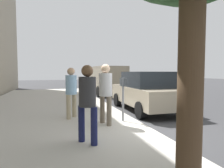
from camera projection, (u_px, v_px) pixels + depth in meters
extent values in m
plane|color=#38383A|center=(149.00, 132.00, 5.59)|extent=(80.00, 80.00, 0.00)
cube|color=#B7B2A8|center=(40.00, 140.00, 4.68)|extent=(28.00, 6.00, 0.15)
cylinder|color=gray|center=(123.00, 104.00, 6.20)|extent=(0.07, 0.07, 1.15)
cube|color=#383D42|center=(124.00, 82.00, 6.06)|extent=(0.16, 0.11, 0.26)
cube|color=#383D42|center=(122.00, 82.00, 6.25)|extent=(0.16, 0.11, 0.26)
cube|color=#268C33|center=(126.00, 82.00, 6.07)|extent=(0.10, 0.01, 0.10)
cube|color=#268C33|center=(124.00, 81.00, 6.26)|extent=(0.10, 0.01, 0.10)
cylinder|color=#726656|center=(102.00, 109.00, 6.01)|extent=(0.15, 0.15, 0.87)
cylinder|color=#726656|center=(109.00, 111.00, 5.67)|extent=(0.15, 0.15, 0.87)
cylinder|color=silver|center=(106.00, 85.00, 5.79)|extent=(0.40, 0.40, 0.69)
sphere|color=beige|center=(106.00, 69.00, 5.76)|extent=(0.27, 0.27, 0.27)
cylinder|color=#191E4C|center=(82.00, 124.00, 4.38)|extent=(0.15, 0.15, 0.84)
cylinder|color=#191E4C|center=(94.00, 126.00, 4.16)|extent=(0.15, 0.15, 0.84)
cylinder|color=#333338|center=(87.00, 92.00, 4.22)|extent=(0.38, 0.38, 0.66)
sphere|color=brown|center=(87.00, 71.00, 4.20)|extent=(0.26, 0.26, 0.26)
cylinder|color=tan|center=(74.00, 105.00, 6.82)|extent=(0.15, 0.15, 0.83)
cylinder|color=tan|center=(69.00, 107.00, 6.46)|extent=(0.15, 0.15, 0.83)
cylinder|color=#8CB7E0|center=(71.00, 85.00, 6.60)|extent=(0.38, 0.38, 0.66)
sphere|color=tan|center=(71.00, 71.00, 6.57)|extent=(0.26, 0.26, 0.26)
cube|color=gray|center=(145.00, 95.00, 8.68)|extent=(4.45, 1.97, 0.76)
cube|color=black|center=(147.00, 79.00, 8.45)|extent=(2.25, 1.76, 0.68)
cylinder|color=black|center=(117.00, 100.00, 9.84)|extent=(0.67, 0.24, 0.66)
cylinder|color=black|center=(148.00, 98.00, 10.32)|extent=(0.67, 0.24, 0.66)
cylinder|color=black|center=(140.00, 110.00, 7.10)|extent=(0.67, 0.24, 0.66)
cylinder|color=black|center=(181.00, 108.00, 7.57)|extent=(0.67, 0.24, 0.66)
cube|color=gray|center=(105.00, 78.00, 15.30)|extent=(5.27, 2.18, 1.80)
cylinder|color=black|center=(88.00, 88.00, 16.62)|extent=(0.77, 0.25, 0.76)
cylinder|color=black|center=(109.00, 87.00, 17.26)|extent=(0.77, 0.25, 0.76)
cylinder|color=black|center=(99.00, 92.00, 13.44)|extent=(0.77, 0.25, 0.76)
cylinder|color=black|center=(124.00, 91.00, 14.08)|extent=(0.77, 0.25, 0.76)
cylinder|color=brown|center=(190.00, 78.00, 2.41)|extent=(0.32, 0.32, 3.05)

